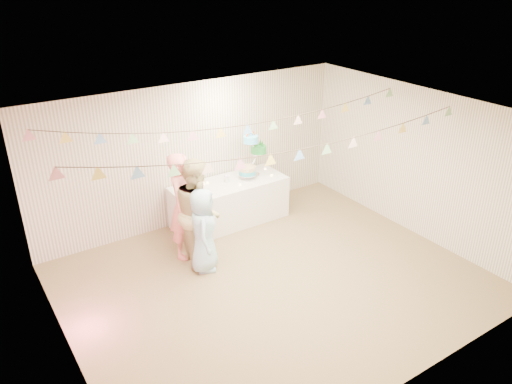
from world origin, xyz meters
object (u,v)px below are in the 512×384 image
cake_stand (253,157)px  person_adult_a (183,206)px  person_adult_b (197,211)px  table (230,202)px  person_child (203,230)px

cake_stand → person_adult_a: size_ratio=0.46×
person_adult_b → table: bearing=-42.0°
person_adult_b → person_adult_a: bearing=31.6°
person_adult_b → person_child: 0.35m
person_adult_a → person_child: 0.59m
person_adult_a → cake_stand: bearing=-25.6°
table → cake_stand: (0.55, 0.05, 0.76)m
table → person_adult_a: (-1.19, -0.57, 0.50)m
table → person_adult_a: bearing=-154.2°
table → person_child: 1.63m
person_adult_b → person_child: (-0.05, -0.28, -0.20)m
person_adult_a → person_adult_b: (0.11, -0.27, -0.01)m
table → person_child: (-1.14, -1.12, 0.29)m
cake_stand → person_adult_b: person_adult_b is taller
cake_stand → person_child: size_ratio=0.60×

